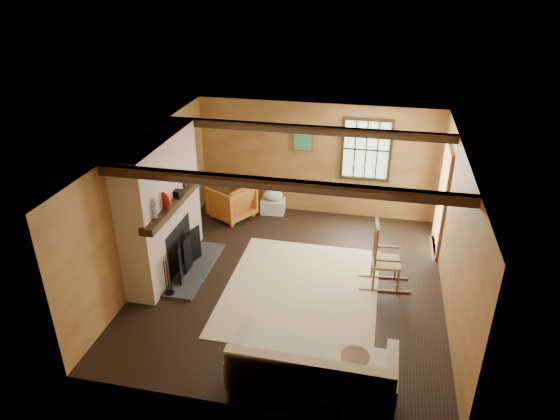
% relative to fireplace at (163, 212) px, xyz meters
% --- Properties ---
extents(ground, '(5.50, 5.50, 0.00)m').
position_rel_fireplace_xyz_m(ground, '(2.23, 0.00, -1.10)').
color(ground, black).
rests_on(ground, ground).
extents(room_envelope, '(5.02, 5.52, 2.44)m').
position_rel_fireplace_xyz_m(room_envelope, '(2.45, 0.26, 0.53)').
color(room_envelope, '#B07B3E').
rests_on(room_envelope, ground).
extents(fireplace, '(1.02, 2.30, 2.40)m').
position_rel_fireplace_xyz_m(fireplace, '(0.00, 0.00, 0.00)').
color(fireplace, '#B05D44').
rests_on(fireplace, ground).
extents(rug, '(2.50, 3.00, 0.01)m').
position_rel_fireplace_xyz_m(rug, '(2.43, -0.20, -1.10)').
color(rug, '#D3B58D').
rests_on(rug, ground).
extents(rocking_chair, '(0.88, 0.52, 1.17)m').
position_rel_fireplace_xyz_m(rocking_chair, '(3.73, 0.24, -0.61)').
color(rocking_chair, tan).
rests_on(rocking_chair, ground).
extents(sofa, '(2.06, 0.94, 0.83)m').
position_rel_fireplace_xyz_m(sofa, '(2.94, -2.35, -0.81)').
color(sofa, beige).
rests_on(sofa, ground).
extents(firewood_pile, '(0.65, 0.12, 0.24)m').
position_rel_fireplace_xyz_m(firewood_pile, '(0.42, 2.52, -0.99)').
color(firewood_pile, '#533223').
rests_on(firewood_pile, ground).
extents(laundry_basket, '(0.52, 0.41, 0.30)m').
position_rel_fireplace_xyz_m(laundry_basket, '(1.34, 2.51, -0.95)').
color(laundry_basket, silver).
rests_on(laundry_basket, ground).
extents(basket_pillow, '(0.47, 0.40, 0.22)m').
position_rel_fireplace_xyz_m(basket_pillow, '(1.34, 2.51, -0.69)').
color(basket_pillow, beige).
rests_on(basket_pillow, laundry_basket).
extents(armchair, '(1.11, 1.10, 0.74)m').
position_rel_fireplace_xyz_m(armchair, '(0.53, 2.12, -0.73)').
color(armchair, '#BF6026').
rests_on(armchair, ground).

